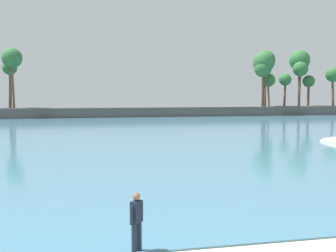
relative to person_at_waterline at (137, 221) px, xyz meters
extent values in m
cube|color=teal|center=(1.53, 52.91, -0.86)|extent=(220.00, 105.98, 0.06)
cube|color=#514C47|center=(1.53, 65.90, 0.01)|extent=(107.68, 6.00, 1.80)
cylinder|color=brown|center=(-13.30, 67.11, 4.47)|extent=(0.75, 0.77, 7.16)
sphere|color=#2D6633|center=(-13.30, 67.11, 8.04)|extent=(2.58, 2.58, 2.58)
cylinder|color=brown|center=(35.18, 65.63, 5.53)|extent=(0.63, 0.49, 9.27)
sphere|color=#2D6633|center=(35.18, 65.63, 10.16)|extent=(3.86, 3.86, 3.86)
cylinder|color=brown|center=(45.73, 67.02, 3.47)|extent=(0.59, 0.78, 5.16)
sphere|color=#2D6633|center=(45.73, 67.02, 6.04)|extent=(2.52, 2.52, 2.52)
cylinder|color=brown|center=(34.60, 65.21, 5.30)|extent=(0.85, 0.89, 8.79)
sphere|color=#2D6633|center=(34.60, 65.21, 9.69)|extent=(4.33, 4.33, 4.33)
cylinder|color=brown|center=(34.24, 64.73, 4.64)|extent=(0.44, 0.49, 7.47)
sphere|color=#2D6633|center=(34.24, 64.73, 8.36)|extent=(3.42, 3.42, 3.42)
cylinder|color=brown|center=(36.72, 67.19, 3.56)|extent=(0.72, 0.51, 5.33)
sphere|color=#2D6633|center=(36.72, 67.19, 6.21)|extent=(2.69, 2.69, 2.69)
cylinder|color=brown|center=(43.64, 67.24, 5.64)|extent=(0.73, 0.61, 9.49)
sphere|color=#2D6633|center=(43.64, 67.24, 10.38)|extent=(4.25, 4.25, 4.25)
cylinder|color=brown|center=(49.82, 64.63, 4.15)|extent=(0.69, 0.67, 6.50)
sphere|color=#2D6633|center=(49.82, 64.63, 7.39)|extent=(3.12, 3.12, 3.12)
cylinder|color=brown|center=(43.11, 65.95, 4.72)|extent=(0.42, 0.67, 7.63)
sphere|color=#2D6633|center=(43.11, 65.95, 8.53)|extent=(3.11, 3.11, 3.11)
cylinder|color=brown|center=(40.12, 66.63, 3.62)|extent=(0.57, 0.50, 5.44)
sphere|color=#2D6633|center=(40.12, 66.63, 6.33)|extent=(2.52, 2.52, 2.52)
cylinder|color=brown|center=(-12.57, 65.09, 5.25)|extent=(0.52, 0.87, 8.71)
sphere|color=#2D6633|center=(-12.57, 65.09, 9.60)|extent=(3.48, 3.48, 3.48)
cylinder|color=#141E33|center=(0.07, 0.08, -0.46)|extent=(0.15, 0.15, 0.86)
cylinder|color=#141E33|center=(-0.07, -0.08, -0.46)|extent=(0.15, 0.15, 0.86)
cube|color=#141E33|center=(0.00, 0.00, 0.26)|extent=(0.38, 0.39, 0.58)
sphere|color=brown|center=(0.00, 0.00, 0.67)|extent=(0.21, 0.21, 0.21)
cylinder|color=#141E33|center=(0.15, 0.17, 0.22)|extent=(0.09, 0.09, 0.50)
cylinder|color=#141E33|center=(-0.15, -0.17, 0.22)|extent=(0.09, 0.09, 0.50)
camera|label=1|loc=(-1.46, -10.54, 3.37)|focal=43.71mm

